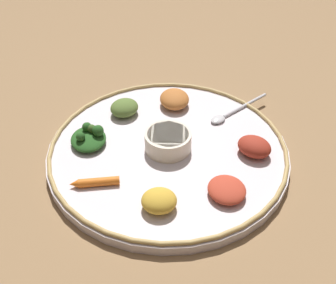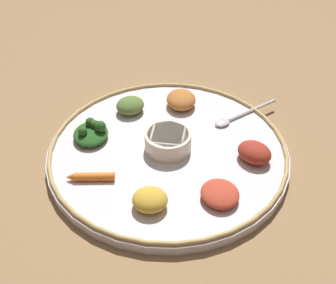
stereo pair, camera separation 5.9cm
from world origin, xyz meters
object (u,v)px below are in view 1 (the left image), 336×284
at_px(carrot_near_spoon, 95,182).
at_px(spoon, 231,113).
at_px(greens_pile, 89,137).
at_px(center_bowl, 168,140).

bearing_deg(carrot_near_spoon, spoon, -116.02).
bearing_deg(greens_pile, carrot_near_spoon, 128.30).
distance_m(center_bowl, spoon, 0.17).
relative_size(center_bowl, spoon, 0.57).
height_order(center_bowl, spoon, center_bowl).
relative_size(greens_pile, carrot_near_spoon, 1.28).
distance_m(spoon, greens_pile, 0.30).
bearing_deg(greens_pile, center_bowl, -160.93).
distance_m(center_bowl, carrot_near_spoon, 0.16).
height_order(spoon, carrot_near_spoon, carrot_near_spoon).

